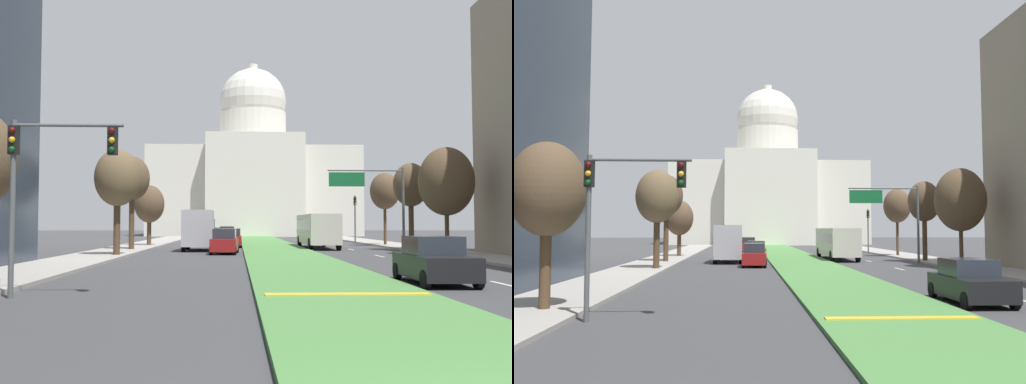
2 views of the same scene
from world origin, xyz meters
TOP-DOWN VIEW (x-y plane):
  - ground_plane at (0.00, 53.21)m, footprint 260.00×260.00m
  - grass_median at (0.00, 47.88)m, footprint 5.23×95.77m
  - median_curb_nose at (0.00, 11.59)m, footprint 4.71×0.50m
  - lane_dashes_right at (6.40, 43.74)m, footprint 0.16×54.22m
  - sidewalk_left at (-12.18, 42.56)m, footprint 4.00×95.77m
  - sidewalk_right at (12.18, 42.56)m, footprint 4.00×95.77m
  - capitol_building at (0.00, 105.55)m, footprint 37.39×27.44m
  - traffic_light_near_left at (-8.84, 12.24)m, footprint 3.34×0.35m
  - traffic_light_far_right at (9.68, 58.12)m, footprint 0.28×0.35m
  - overhead_guide_sign at (7.61, 40.39)m, footprint 6.01×0.20m
  - street_tree_left_near at (-11.65, 14.19)m, footprint 2.63×2.63m
  - street_tree_left_mid at (-10.91, 33.49)m, footprint 2.98×2.98m
  - street_tree_right_mid at (11.19, 34.58)m, footprint 3.75×3.75m
  - street_tree_left_far at (-11.45, 41.95)m, footprint 2.80×2.80m
  - street_tree_right_far at (10.96, 42.00)m, footprint 2.83×2.83m
  - street_tree_left_distant at (-11.41, 51.15)m, footprint 2.85×2.85m
  - street_tree_right_distant at (11.23, 51.40)m, footprint 2.84×2.84m
  - sedan_lead_stopped at (3.98, 16.00)m, footprint 2.04×4.49m
  - sedan_midblock at (-3.97, 37.10)m, footprint 2.04×4.44m
  - sedan_distant at (-3.60, 49.03)m, footprint 1.97×4.62m
  - sedan_far_horizon at (-4.25, 65.65)m, footprint 1.99×4.20m
  - sedan_very_far at (-6.14, 75.56)m, footprint 2.14×4.59m
  - box_truck_delivery at (-6.12, 42.18)m, footprint 2.40×6.40m
  - city_bus at (3.98, 46.63)m, footprint 2.62×11.00m

SIDE VIEW (x-z plane):
  - ground_plane at x=0.00m, z-range 0.00..0.00m
  - lane_dashes_right at x=6.40m, z-range 0.00..0.01m
  - grass_median at x=0.00m, z-range 0.00..0.14m
  - sidewalk_left at x=-12.18m, z-range 0.00..0.15m
  - sidewalk_right at x=12.18m, z-range 0.00..0.15m
  - median_curb_nose at x=0.00m, z-range 0.14..0.18m
  - sedan_very_far at x=-6.14m, z-range -0.04..1.58m
  - sedan_lead_stopped at x=3.98m, z-range -0.05..1.65m
  - sedan_distant at x=-3.60m, z-range -0.05..1.66m
  - sedan_midblock at x=-3.97m, z-range -0.06..1.74m
  - sedan_far_horizon at x=-4.25m, z-range -0.07..1.76m
  - box_truck_delivery at x=-6.12m, z-range 0.08..3.28m
  - city_bus at x=3.98m, z-range 0.29..3.24m
  - traffic_light_far_right at x=9.68m, z-range 0.71..5.91m
  - traffic_light_near_left at x=-8.84m, z-range 1.20..6.40m
  - street_tree_left_distant at x=-11.41m, z-range 1.08..6.88m
  - street_tree_left_near at x=-11.65m, z-range 1.26..7.17m
  - overhead_guide_sign at x=7.61m, z-range 1.42..7.92m
  - street_tree_right_mid at x=11.19m, z-range 1.33..8.73m
  - street_tree_left_mid at x=-10.91m, z-range 1.58..8.60m
  - street_tree_right_far at x=10.96m, z-range 1.68..8.75m
  - street_tree_right_distant at x=11.23m, z-range 1.73..8.82m
  - street_tree_left_far at x=-11.45m, z-range 1.90..9.41m
  - capitol_building at x=0.00m, z-range -5.66..26.95m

